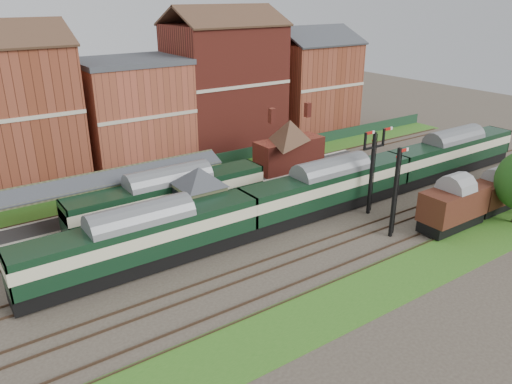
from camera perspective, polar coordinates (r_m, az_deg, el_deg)
ground at (r=43.59m, az=-0.70°, el=-5.04°), size 160.00×160.00×0.00m
grass_back at (r=56.44m, az=-9.87°, el=1.11°), size 90.00×4.50×0.06m
grass_front at (r=35.64m, az=10.47°, el=-12.10°), size 90.00×5.00×0.06m
fence at (r=57.91m, az=-10.78°, el=2.34°), size 90.00×0.12×1.50m
platform at (r=49.10m, az=-12.00°, el=-1.69°), size 55.00×3.40×1.00m
signal_box at (r=43.39m, az=-6.42°, el=-0.68°), size 5.40×5.40×6.00m
brick_hut at (r=48.14m, az=2.04°, el=-0.79°), size 3.20×2.64×2.94m
station_building at (r=56.12m, az=3.84°, el=5.50°), size 8.10×8.10×5.90m
canopy at (r=45.88m, az=-19.26°, el=1.33°), size 26.00×3.89×4.08m
semaphore_bracket at (r=47.47m, az=13.14°, el=2.74°), size 3.60×0.25×8.18m
semaphore_siding at (r=43.46m, az=15.61°, el=0.03°), size 1.23×0.25×8.00m
town_backdrop at (r=62.45m, az=-14.06°, el=9.47°), size 69.00×10.00×16.00m
dmu_train at (r=47.89m, az=8.46°, el=0.60°), size 56.96×2.99×4.38m
platform_railcar at (r=45.78m, az=-9.86°, el=-0.54°), size 18.79×2.96×4.33m
goods_van_a at (r=47.37m, az=21.61°, el=-1.42°), size 6.54×2.83×3.97m
goods_van_b at (r=52.89m, az=25.66°, el=-0.04°), size 5.57×2.41×3.38m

